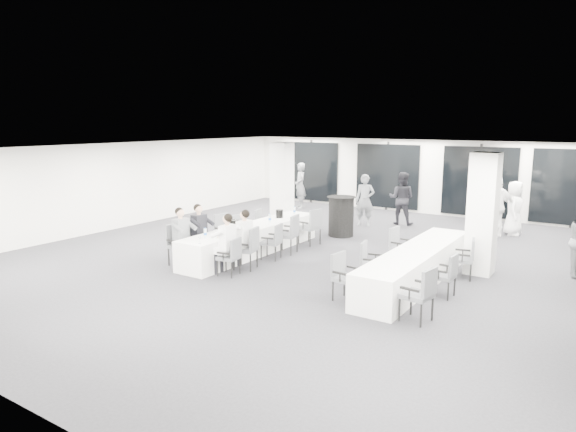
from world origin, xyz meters
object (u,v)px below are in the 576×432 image
at_px(chair_main_left_mid, 225,230).
at_px(chair_main_right_mid, 274,239).
at_px(chair_main_left_fourth, 241,228).
at_px(chair_main_right_near, 231,254).
at_px(banquet_table_main, 253,239).
at_px(standing_guest_b, 402,195).
at_px(standing_guest_f, 492,195).
at_px(chair_main_right_fourth, 290,232).
at_px(cocktail_table, 341,216).
at_px(chair_main_left_second, 197,238).
at_px(chair_main_left_near, 178,242).
at_px(standing_guest_g, 300,182).
at_px(ice_bucket_far, 279,214).
at_px(chair_side_right_near, 421,291).
at_px(banquet_table_side, 416,266).
at_px(chair_side_right_mid, 447,273).
at_px(chair_main_left_far, 262,222).
at_px(chair_side_left_far, 399,244).
at_px(chair_side_right_far, 466,256).
at_px(chair_main_right_far, 312,224).
at_px(standing_guest_a, 365,197).
at_px(chair_side_left_near, 344,273).
at_px(chair_side_left_mid, 369,260).
at_px(standing_guest_e, 514,205).
at_px(chair_main_right_second, 249,246).
at_px(standing_guest_d, 497,202).
at_px(ice_bucket_near, 234,225).

height_order(chair_main_left_mid, chair_main_right_mid, chair_main_left_mid).
bearing_deg(chair_main_left_fourth, chair_main_right_near, 48.05).
distance_m(banquet_table_main, standing_guest_b, 6.22).
distance_m(chair_main_right_near, standing_guest_f, 9.98).
bearing_deg(chair_main_right_fourth, cocktail_table, -13.76).
relative_size(banquet_table_main, chair_main_left_second, 5.27).
bearing_deg(chair_main_left_near, standing_guest_g, -162.96).
height_order(chair_main_left_second, standing_guest_f, standing_guest_f).
distance_m(standing_guest_b, standing_guest_f, 3.01).
bearing_deg(ice_bucket_far, standing_guest_g, 116.43).
xyz_separation_m(chair_main_right_mid, standing_guest_f, (3.66, 7.57, 0.51)).
bearing_deg(chair_side_right_near, standing_guest_g, 50.72).
distance_m(banquet_table_side, standing_guest_g, 10.15).
height_order(chair_side_right_near, chair_side_right_mid, chair_side_right_near).
height_order(chair_main_left_fourth, chair_main_left_far, chair_main_left_far).
xyz_separation_m(cocktail_table, chair_main_left_near, (-1.82, -5.09, -0.04)).
height_order(banquet_table_main, chair_main_right_mid, chair_main_right_mid).
bearing_deg(chair_side_left_far, chair_main_left_near, -51.27).
bearing_deg(chair_main_left_far, chair_side_right_far, 70.69).
bearing_deg(chair_main_right_far, chair_side_right_far, -90.61).
distance_m(standing_guest_a, standing_guest_b, 1.30).
distance_m(chair_main_left_far, standing_guest_g, 5.74).
height_order(chair_side_left_near, standing_guest_b, standing_guest_b).
distance_m(cocktail_table, chair_side_left_mid, 4.75).
height_order(chair_main_left_fourth, standing_guest_a, standing_guest_a).
distance_m(chair_main_left_mid, chair_side_right_near, 6.54).
xyz_separation_m(cocktail_table, standing_guest_e, (4.40, 3.05, 0.33)).
xyz_separation_m(chair_main_right_second, chair_side_right_near, (4.53, -0.97, -0.01)).
bearing_deg(banquet_table_main, standing_guest_b, 72.41).
bearing_deg(chair_main_right_second, standing_guest_b, -23.09).
distance_m(standing_guest_a, standing_guest_d, 4.13).
xyz_separation_m(banquet_table_main, chair_main_left_near, (-0.84, -1.92, 0.20)).
bearing_deg(chair_main_right_far, chair_main_right_mid, -170.03).
relative_size(chair_main_left_second, standing_guest_e, 0.50).
distance_m(chair_main_right_second, chair_main_right_far, 2.93).
relative_size(chair_main_left_mid, chair_main_right_fourth, 0.95).
distance_m(chair_side_right_near, ice_bucket_far, 6.48).
xyz_separation_m(banquet_table_main, chair_main_right_near, (0.83, -1.91, 0.13)).
relative_size(chair_main_left_second, standing_guest_b, 0.47).
bearing_deg(standing_guest_a, chair_side_right_near, -75.44).
bearing_deg(ice_bucket_far, ice_bucket_near, -89.62).
height_order(chair_main_right_far, chair_side_right_mid, chair_main_right_far).
relative_size(chair_main_right_far, chair_side_right_mid, 1.16).
distance_m(cocktail_table, standing_guest_f, 5.48).
xyz_separation_m(chair_side_right_near, standing_guest_d, (-0.39, 7.98, 0.48)).
relative_size(chair_side_left_near, standing_guest_b, 0.46).
relative_size(chair_main_right_near, standing_guest_a, 0.45).
height_order(chair_main_left_near, standing_guest_a, standing_guest_a).
bearing_deg(ice_bucket_near, chair_main_right_second, -30.53).
distance_m(chair_main_left_near, chair_side_right_mid, 6.32).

